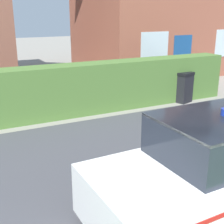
{
  "coord_description": "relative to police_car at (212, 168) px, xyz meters",
  "views": [
    {
      "loc": [
        -1.85,
        -0.55,
        3.11
      ],
      "look_at": [
        1.0,
        5.15,
        1.05
      ],
      "focal_mm": 50.0,
      "sensor_mm": 36.0,
      "label": 1
    }
  ],
  "objects": [
    {
      "name": "wheelie_bin",
      "position": [
        3.75,
        5.41,
        -0.23
      ],
      "size": [
        0.74,
        0.77,
        1.08
      ],
      "rotation": [
        0.0,
        0.0,
        0.29
      ],
      "color": "black",
      "rests_on": "ground"
    },
    {
      "name": "garden_hedge",
      "position": [
        -0.07,
        5.78,
        0.01
      ],
      "size": [
        11.08,
        0.84,
        1.57
      ],
      "primitive_type": "cube",
      "color": "#4C7233",
      "rests_on": "ground"
    },
    {
      "name": "police_car",
      "position": [
        0.0,
        0.0,
        0.0
      ],
      "size": [
        3.96,
        1.72,
        1.71
      ],
      "rotation": [
        0.0,
        0.0,
        3.17
      ],
      "color": "black",
      "rests_on": "road_strip"
    },
    {
      "name": "road_strip",
      "position": [
        -1.51,
        1.74,
        -0.77
      ],
      "size": [
        28.0,
        6.54,
        0.01
      ],
      "primitive_type": "cube",
      "color": "#424247",
      "rests_on": "ground"
    }
  ]
}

